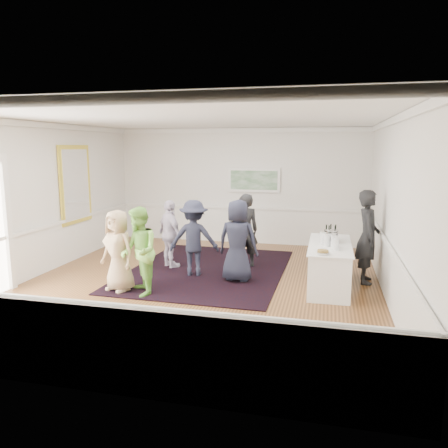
% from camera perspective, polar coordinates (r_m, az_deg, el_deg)
% --- Properties ---
extents(floor, '(8.00, 8.00, 0.00)m').
position_cam_1_polar(floor, '(8.75, -3.17, -7.81)').
color(floor, brown).
rests_on(floor, ground).
extents(ceiling, '(7.00, 8.00, 0.02)m').
position_cam_1_polar(ceiling, '(8.35, -3.39, 13.61)').
color(ceiling, white).
rests_on(ceiling, wall_back).
extents(wall_left, '(0.02, 8.00, 3.20)m').
position_cam_1_polar(wall_left, '(9.98, -22.94, 3.03)').
color(wall_left, white).
rests_on(wall_left, floor).
extents(wall_right, '(0.02, 8.00, 3.20)m').
position_cam_1_polar(wall_right, '(8.12, 21.12, 1.74)').
color(wall_right, white).
rests_on(wall_right, floor).
extents(wall_back, '(7.00, 0.02, 3.20)m').
position_cam_1_polar(wall_back, '(12.26, 2.11, 4.96)').
color(wall_back, white).
rests_on(wall_back, floor).
extents(wall_front, '(7.00, 0.02, 3.20)m').
position_cam_1_polar(wall_front, '(4.76, -17.22, -3.43)').
color(wall_front, white).
rests_on(wall_front, floor).
extents(wainscoting, '(7.00, 8.00, 1.00)m').
position_cam_1_polar(wainscoting, '(8.61, -3.20, -4.64)').
color(wainscoting, white).
rests_on(wainscoting, floor).
extents(mirror, '(0.05, 1.25, 1.85)m').
position_cam_1_polar(mirror, '(11.00, -18.82, 4.91)').
color(mirror, yellow).
rests_on(mirror, wall_left).
extents(landscape_painting, '(1.44, 0.06, 0.66)m').
position_cam_1_polar(landscape_painting, '(12.12, 3.93, 5.74)').
color(landscape_painting, white).
rests_on(landscape_painting, wall_back).
extents(area_rug, '(3.36, 4.36, 0.02)m').
position_cam_1_polar(area_rug, '(9.67, -2.12, -5.99)').
color(area_rug, black).
rests_on(area_rug, floor).
extents(serving_table, '(0.80, 2.08, 0.84)m').
position_cam_1_polar(serving_table, '(8.69, 13.58, -5.27)').
color(serving_table, white).
rests_on(serving_table, floor).
extents(bartender, '(0.45, 0.68, 1.86)m').
position_cam_1_polar(bartender, '(9.07, 18.25, -1.59)').
color(bartender, black).
rests_on(bartender, floor).
extents(guest_tan, '(0.88, 0.73, 1.54)m').
position_cam_1_polar(guest_tan, '(8.38, -13.67, -3.41)').
color(guest_tan, tan).
rests_on(guest_tan, floor).
extents(guest_green, '(0.95, 1.00, 1.62)m').
position_cam_1_polar(guest_green, '(8.05, -11.05, -3.55)').
color(guest_green, '#82CE52').
rests_on(guest_green, floor).
extents(guest_lilac, '(0.92, 0.87, 1.52)m').
position_cam_1_polar(guest_lilac, '(9.80, -7.05, -1.33)').
color(guest_lilac, silver).
rests_on(guest_lilac, floor).
extents(guest_dark_a, '(1.12, 0.77, 1.60)m').
position_cam_1_polar(guest_dark_a, '(9.12, -3.96, -1.87)').
color(guest_dark_a, '#1F2133').
rests_on(guest_dark_a, floor).
extents(guest_dark_b, '(0.72, 0.62, 1.67)m').
position_cam_1_polar(guest_dark_b, '(9.77, 2.75, -0.86)').
color(guest_dark_b, black).
rests_on(guest_dark_b, floor).
extents(guest_navy, '(0.87, 0.62, 1.66)m').
position_cam_1_polar(guest_navy, '(8.72, 1.80, -2.20)').
color(guest_navy, '#1F2133').
rests_on(guest_navy, floor).
extents(wine_bottles, '(0.25, 0.27, 0.31)m').
position_cam_1_polar(wine_bottles, '(9.02, 13.83, -1.00)').
color(wine_bottles, black).
rests_on(wine_bottles, serving_table).
extents(juice_pitchers, '(0.34, 0.58, 0.24)m').
position_cam_1_polar(juice_pitchers, '(8.33, 13.69, -2.12)').
color(juice_pitchers, '#61B13F').
rests_on(juice_pitchers, serving_table).
extents(ice_bucket, '(0.26, 0.26, 0.25)m').
position_cam_1_polar(ice_bucket, '(8.73, 13.89, -1.62)').
color(ice_bucket, silver).
rests_on(ice_bucket, serving_table).
extents(nut_bowl, '(0.23, 0.23, 0.08)m').
position_cam_1_polar(nut_bowl, '(7.74, 12.79, -3.64)').
color(nut_bowl, white).
rests_on(nut_bowl, serving_table).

